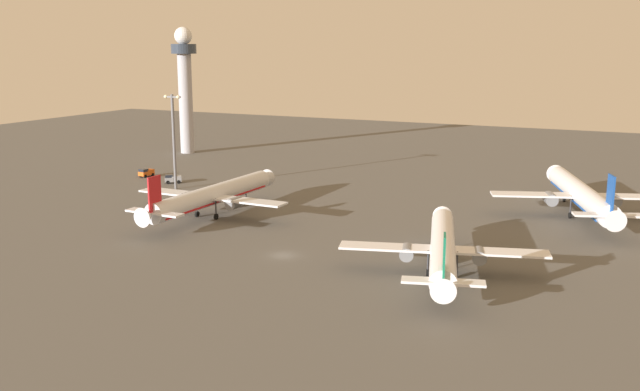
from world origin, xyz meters
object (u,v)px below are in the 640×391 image
(airplane_mid_apron, at_px, (581,195))
(baggage_tractor, at_px, (173,179))
(cargo_loader, at_px, (146,172))
(apron_light_west, at_px, (174,135))
(airplane_terminal_side, at_px, (212,196))
(airplane_taxiway_distant, at_px, (443,248))
(control_tower, at_px, (185,81))

(airplane_mid_apron, relative_size, baggage_tractor, 10.16)
(cargo_loader, bearing_deg, apron_light_west, 156.43)
(airplane_terminal_side, height_order, apron_light_west, apron_light_west)
(airplane_mid_apron, xyz_separation_m, cargo_loader, (-109.34, -3.14, -3.37))
(airplane_taxiway_distant, height_order, baggage_tractor, airplane_taxiway_distant)
(control_tower, xyz_separation_m, airplane_mid_apron, (125.06, -37.15, -18.57))
(airplane_taxiway_distant, xyz_separation_m, baggage_tractor, (-82.21, 41.06, -2.80))
(control_tower, distance_m, airplane_terminal_side, 91.81)
(baggage_tractor, distance_m, cargo_loader, 12.58)
(airplane_mid_apron, relative_size, cargo_loader, 10.46)
(baggage_tractor, relative_size, cargo_loader, 1.03)
(control_tower, height_order, airplane_mid_apron, control_tower)
(airplane_terminal_side, height_order, airplane_mid_apron, airplane_mid_apron)
(control_tower, bearing_deg, airplane_mid_apron, -16.54)
(airplane_terminal_side, relative_size, apron_light_west, 1.91)
(control_tower, bearing_deg, baggage_tractor, -58.20)
(airplane_taxiway_distant, xyz_separation_m, apron_light_west, (-77.00, 35.41, 9.32))
(airplane_taxiway_distant, relative_size, airplane_mid_apron, 0.89)
(control_tower, xyz_separation_m, cargo_loader, (15.72, -40.29, -21.94))
(airplane_taxiway_distant, height_order, airplane_terminal_side, airplane_terminal_side)
(cargo_loader, bearing_deg, airplane_taxiway_distant, 160.73)
(airplane_mid_apron, xyz_separation_m, apron_light_west, (-92.27, -12.99, 8.76))
(airplane_taxiway_distant, xyz_separation_m, airplane_mid_apron, (15.27, 48.40, 0.57))
(airplane_mid_apron, bearing_deg, apron_light_west, 168.25)
(control_tower, relative_size, airplane_mid_apron, 0.88)
(control_tower, height_order, apron_light_west, control_tower)
(airplane_taxiway_distant, distance_m, airplane_mid_apron, 50.76)
(control_tower, xyz_separation_m, airplane_terminal_side, (56.70, -69.70, -18.85))
(cargo_loader, bearing_deg, airplane_mid_apron, -171.93)
(airplane_terminal_side, bearing_deg, baggage_tractor, 140.17)
(airplane_mid_apron, distance_m, baggage_tractor, 97.81)
(airplane_taxiway_distant, relative_size, airplane_terminal_side, 0.92)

